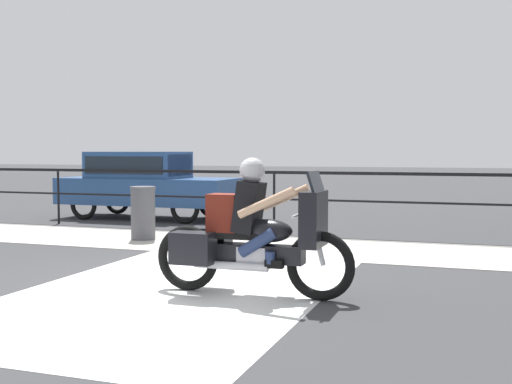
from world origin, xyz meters
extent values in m
plane|color=#38383A|center=(0.00, 0.00, 0.00)|extent=(120.00, 120.00, 0.00)
cube|color=#B7B2A8|center=(0.00, 3.40, 0.01)|extent=(44.00, 2.40, 0.01)
cube|color=silver|center=(0.53, -0.20, 0.00)|extent=(3.43, 6.00, 0.01)
cube|color=black|center=(0.00, 5.08, 1.21)|extent=(36.00, 0.04, 0.06)
cube|color=black|center=(0.00, 5.08, 0.68)|extent=(36.00, 0.03, 0.04)
cylinder|color=black|center=(-5.10, 5.08, 0.62)|extent=(0.05, 0.05, 1.24)
cylinder|color=black|center=(0.00, 5.08, 0.62)|extent=(0.05, 0.05, 1.24)
torus|color=black|center=(2.24, -0.27, 0.38)|extent=(0.77, 0.11, 0.77)
torus|color=black|center=(0.64, -0.27, 0.38)|extent=(0.77, 0.11, 0.77)
cube|color=black|center=(1.44, -0.27, 0.48)|extent=(1.21, 0.22, 0.20)
cube|color=silver|center=(1.47, -0.27, 0.43)|extent=(0.34, 0.26, 0.26)
ellipsoid|color=black|center=(1.63, -0.27, 0.74)|extent=(0.58, 0.30, 0.26)
cube|color=black|center=(1.28, -0.27, 0.68)|extent=(0.70, 0.28, 0.08)
cube|color=black|center=(2.16, -0.27, 0.89)|extent=(0.20, 0.54, 0.61)
cube|color=#1E232B|center=(2.18, -0.27, 1.30)|extent=(0.10, 0.45, 0.24)
cylinder|color=silver|center=(2.02, -0.27, 0.94)|extent=(0.04, 0.70, 0.04)
cylinder|color=silver|center=(1.25, -0.43, 0.35)|extent=(0.88, 0.09, 0.09)
cube|color=black|center=(0.82, -0.51, 0.54)|extent=(0.48, 0.28, 0.36)
cube|color=black|center=(0.82, -0.03, 0.54)|extent=(0.48, 0.28, 0.36)
cylinder|color=silver|center=(2.21, -0.27, 0.64)|extent=(0.18, 0.06, 0.51)
cube|color=black|center=(1.41, -0.27, 1.00)|extent=(0.32, 0.36, 0.61)
sphere|color=tan|center=(1.45, -0.27, 1.40)|extent=(0.23, 0.23, 0.23)
sphere|color=#B7B7BC|center=(1.45, -0.27, 1.42)|extent=(0.29, 0.29, 0.29)
cylinder|color=navy|center=(1.56, -0.42, 0.62)|extent=(0.44, 0.13, 0.34)
cylinder|color=navy|center=(1.71, -0.42, 0.47)|extent=(0.11, 0.11, 0.13)
cube|color=black|center=(1.76, -0.42, 0.40)|extent=(0.20, 0.10, 0.09)
cylinder|color=navy|center=(1.56, -0.12, 0.62)|extent=(0.44, 0.13, 0.34)
cylinder|color=navy|center=(1.71, -0.12, 0.47)|extent=(0.11, 0.11, 0.13)
cube|color=black|center=(1.76, -0.12, 0.40)|extent=(0.20, 0.10, 0.09)
cylinder|color=tan|center=(1.71, -0.57, 1.08)|extent=(0.65, 0.09, 0.36)
cylinder|color=tan|center=(1.71, 0.03, 1.08)|extent=(0.65, 0.09, 0.36)
cube|color=maroon|center=(1.11, -0.27, 0.93)|extent=(0.35, 0.28, 0.43)
cube|color=#284C84|center=(-3.73, 6.73, 0.67)|extent=(4.30, 1.63, 0.63)
cube|color=#284C84|center=(-3.98, 6.73, 1.31)|extent=(2.24, 1.44, 0.63)
cube|color=#19232D|center=(-2.89, 6.73, 1.31)|extent=(0.04, 1.28, 0.51)
cube|color=#19232D|center=(-3.98, 6.73, 1.31)|extent=(2.06, 1.47, 0.41)
torus|color=black|center=(-2.39, 5.98, 0.36)|extent=(0.71, 0.11, 0.71)
torus|color=black|center=(-2.39, 7.48, 0.36)|extent=(0.71, 0.11, 0.71)
torus|color=black|center=(-5.06, 5.98, 0.36)|extent=(0.71, 0.11, 0.71)
torus|color=black|center=(-5.06, 7.48, 0.36)|extent=(0.71, 0.11, 0.71)
cylinder|color=#515156|center=(-1.99, 3.38, 0.46)|extent=(0.44, 0.44, 0.93)
cylinder|color=#515156|center=(-1.99, 3.38, 0.96)|extent=(0.47, 0.47, 0.06)
camera|label=1|loc=(3.86, -7.03, 1.63)|focal=45.00mm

